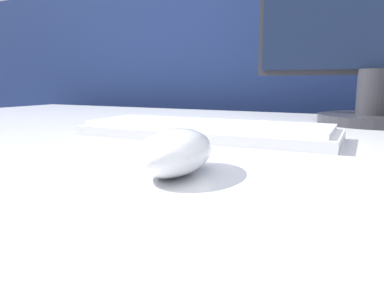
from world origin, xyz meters
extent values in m
cube|color=navy|center=(0.00, 0.70, 0.61)|extent=(5.00, 0.03, 1.23)
ellipsoid|color=white|center=(0.01, -0.21, 0.80)|extent=(0.08, 0.13, 0.04)
cube|color=silver|center=(-0.07, 0.02, 0.78)|extent=(0.41, 0.16, 0.02)
cube|color=silver|center=(-0.07, 0.02, 0.79)|extent=(0.39, 0.14, 0.01)
cylinder|color=#28282D|center=(0.17, 0.36, 0.78)|extent=(0.23, 0.23, 0.02)
cylinder|color=#28282D|center=(0.17, 0.36, 0.84)|extent=(0.08, 0.08, 0.09)
camera|label=1|loc=(0.18, -0.52, 0.86)|focal=35.00mm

